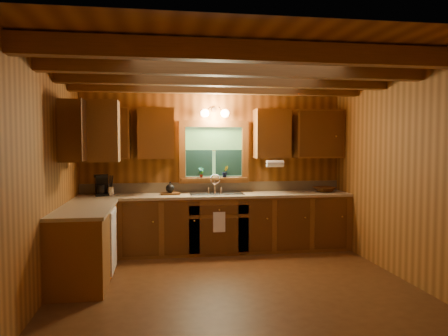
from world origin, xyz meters
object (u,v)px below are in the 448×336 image
sink (216,197)px  coffee_maker (101,185)px  wicker_basket (324,189)px  cutting_board (170,194)px

sink → coffee_maker: (-1.74, 0.08, 0.20)m
sink → coffee_maker: 1.75m
coffee_maker → wicker_basket: 3.52m
coffee_maker → cutting_board: 1.04m
sink → cutting_board: (-0.71, 0.05, 0.06)m
coffee_maker → cutting_board: size_ratio=1.09×
sink → wicker_basket: size_ratio=2.39×
sink → cutting_board: 0.71m
sink → wicker_basket: bearing=0.6°
wicker_basket → sink: bearing=-179.4°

